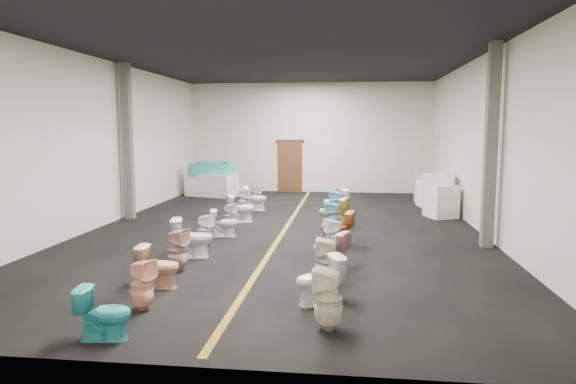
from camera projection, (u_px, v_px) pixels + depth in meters
name	position (u px, v px, depth m)	size (l,w,h in m)	color
floor	(285.00, 229.00, 13.60)	(16.00, 16.00, 0.00)	black
ceiling	(285.00, 55.00, 13.05)	(16.00, 16.00, 0.00)	black
wall_back	(310.00, 138.00, 21.21)	(10.00, 10.00, 0.00)	beige
wall_front	(192.00, 166.00, 5.44)	(10.00, 10.00, 0.00)	beige
wall_left	(103.00, 143.00, 13.92)	(16.00, 16.00, 0.00)	beige
wall_right	(485.00, 144.00, 12.73)	(16.00, 16.00, 0.00)	beige
aisle_stripe	(285.00, 228.00, 13.60)	(0.12, 15.60, 0.01)	#8B6414
back_door	(290.00, 167.00, 21.39)	(1.00, 0.10, 2.10)	#562D19
door_frame	(290.00, 141.00, 21.27)	(1.15, 0.08, 0.10)	#331C11
column_left	(127.00, 142.00, 14.88)	(0.25, 0.25, 4.50)	#59544C
column_right	(491.00, 146.00, 11.28)	(0.25, 0.25, 4.50)	#59544C
display_table	(212.00, 185.00, 20.06)	(1.92, 0.96, 0.85)	silver
bathtub	(212.00, 169.00, 19.98)	(1.86, 0.75, 0.55)	teal
appliance_crate_a	(442.00, 201.00, 15.24)	(0.76, 0.76, 0.97)	silver
appliance_crate_b	(437.00, 194.00, 16.01)	(0.89, 0.89, 1.23)	silver
appliance_crate_c	(430.00, 193.00, 17.38)	(0.79, 0.79, 0.89)	silver
appliance_crate_d	(424.00, 188.00, 18.76)	(0.67, 0.67, 0.96)	silver
toilet_left_0	(105.00, 313.00, 6.44)	(0.38, 0.67, 0.68)	teal
toilet_left_1	(142.00, 285.00, 7.48)	(0.34, 0.35, 0.76)	#FFB59B
toilet_left_2	(159.00, 266.00, 8.55)	(0.40, 0.70, 0.72)	#E9A285
toilet_left_3	(177.00, 250.00, 9.51)	(0.36, 0.37, 0.81)	#D3979A
toilet_left_4	(192.00, 238.00, 10.55)	(0.46, 0.80, 0.82)	white
toilet_left_5	(205.00, 230.00, 11.51)	(0.33, 0.34, 0.74)	white
toilet_left_6	(224.00, 223.00, 12.57)	(0.38, 0.66, 0.67)	silver
toilet_left_7	(230.00, 216.00, 13.56)	(0.31, 0.31, 0.68)	silver
toilet_left_8	(241.00, 208.00, 14.47)	(0.44, 0.78, 0.79)	white
toilet_left_9	(244.00, 202.00, 15.57)	(0.38, 0.39, 0.84)	silver
toilet_left_10	(255.00, 198.00, 16.53)	(0.44, 0.78, 0.79)	white
toilet_left_11	(256.00, 196.00, 17.51)	(0.31, 0.32, 0.69)	white
toilet_right_0	(329.00, 299.00, 6.73)	(0.38, 0.39, 0.85)	beige
toilet_right_1	(320.00, 280.00, 7.72)	(0.42, 0.73, 0.75)	white
toilet_right_2	(327.00, 262.00, 8.64)	(0.37, 0.38, 0.83)	beige
toilet_right_3	(330.00, 249.00, 9.75)	(0.40, 0.71, 0.72)	pink
toilet_right_4	(334.00, 237.00, 10.74)	(0.35, 0.36, 0.77)	white
toilet_right_5	(337.00, 228.00, 11.70)	(0.44, 0.77, 0.79)	orange
toilet_right_6	(333.00, 218.00, 12.80)	(0.37, 0.38, 0.83)	#70B6D8
toilet_right_7	(333.00, 212.00, 13.75)	(0.46, 0.80, 0.82)	#EDCB52
toilet_right_8	(338.00, 205.00, 14.81)	(0.39, 0.40, 0.86)	#72AFE2
toilet_right_9	(336.00, 202.00, 15.72)	(0.44, 0.78, 0.79)	white
toilet_right_10	(342.00, 199.00, 16.83)	(0.31, 0.31, 0.68)	beige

